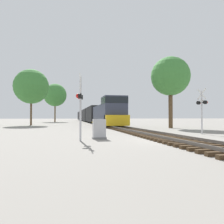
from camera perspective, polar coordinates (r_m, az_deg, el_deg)
ground_plane at (r=13.54m, az=15.49°, el=-7.21°), size 400.00×400.00×0.00m
rail_track_bed at (r=13.53m, az=15.48°, el=-6.64°), size 2.60×160.00×0.31m
freight_train at (r=69.48m, az=-6.33°, el=-0.86°), size 3.07×85.60×4.20m
crossing_signal_near at (r=12.91m, az=-8.34°, el=3.00°), size 0.46×1.02×3.95m
crossing_signal_far at (r=19.28m, az=22.45°, el=1.51°), size 0.51×1.01×3.75m
relay_cabinet at (r=14.08m, az=-3.38°, el=-4.50°), size 0.88×0.69×1.26m
tree_far_right at (r=29.21m, az=15.01°, el=8.94°), size 4.95×4.95×9.12m
tree_mid_background at (r=40.15m, az=-20.34°, el=6.24°), size 5.91×5.91×9.61m
tree_deep_background at (r=65.70m, az=-14.64°, el=4.30°), size 6.57×6.57×11.12m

